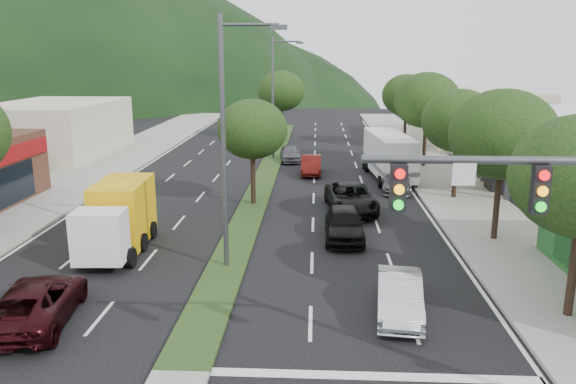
# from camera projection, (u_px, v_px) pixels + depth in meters

# --- Properties ---
(ground) EXTENTS (160.00, 160.00, 0.00)m
(ground) POSITION_uv_depth(u_px,v_px,m) (181.00, 375.00, 15.31)
(ground) COLOR black
(ground) RESTS_ON ground
(sidewalk_right) EXTENTS (5.00, 90.00, 0.15)m
(sidewalk_right) POSITION_uv_depth(u_px,v_px,m) (444.00, 180.00, 38.93)
(sidewalk_right) COLOR gray
(sidewalk_right) RESTS_ON ground
(sidewalk_left) EXTENTS (6.00, 90.00, 0.15)m
(sidewalk_left) POSITION_uv_depth(u_px,v_px,m) (84.00, 176.00, 40.19)
(sidewalk_left) COLOR gray
(sidewalk_left) RESTS_ON ground
(median) EXTENTS (1.60, 56.00, 0.12)m
(median) POSITION_uv_depth(u_px,v_px,m) (268.00, 170.00, 42.47)
(median) COLOR #193212
(median) RESTS_ON ground
(traffic_signal) EXTENTS (6.12, 0.40, 7.00)m
(traffic_signal) POSITION_uv_depth(u_px,v_px,m) (562.00, 236.00, 12.27)
(traffic_signal) COLOR #47494C
(traffic_signal) RESTS_ON ground
(gas_canopy) EXTENTS (12.20, 8.20, 5.25)m
(gas_canopy) POSITION_uv_depth(u_px,v_px,m) (566.00, 120.00, 34.62)
(gas_canopy) COLOR silver
(gas_canopy) RESTS_ON ground
(bldg_left_far) EXTENTS (9.00, 14.00, 4.60)m
(bldg_left_far) POSITION_uv_depth(u_px,v_px,m) (56.00, 129.00, 48.69)
(bldg_left_far) COLOR beige
(bldg_left_far) RESTS_ON ground
(bldg_right_far) EXTENTS (10.00, 16.00, 5.20)m
(bldg_right_far) POSITION_uv_depth(u_px,v_px,m) (474.00, 116.00, 56.43)
(bldg_right_far) COLOR beige
(bldg_right_far) RESTS_ON ground
(tree_r_b) EXTENTS (4.80, 4.80, 6.94)m
(tree_r_b) POSITION_uv_depth(u_px,v_px,m) (503.00, 135.00, 25.17)
(tree_r_b) COLOR black
(tree_r_b) RESTS_ON sidewalk_right
(tree_r_c) EXTENTS (4.40, 4.40, 6.48)m
(tree_r_c) POSITION_uv_depth(u_px,v_px,m) (459.00, 121.00, 33.00)
(tree_r_c) COLOR black
(tree_r_c) RESTS_ON sidewalk_right
(tree_r_d) EXTENTS (5.00, 5.00, 7.17)m
(tree_r_d) POSITION_uv_depth(u_px,v_px,m) (427.00, 100.00, 42.61)
(tree_r_d) COLOR black
(tree_r_d) RESTS_ON sidewalk_right
(tree_r_e) EXTENTS (4.60, 4.60, 6.71)m
(tree_r_e) POSITION_uv_depth(u_px,v_px,m) (407.00, 95.00, 52.38)
(tree_r_e) COLOR black
(tree_r_e) RESTS_ON sidewalk_right
(tree_med_near) EXTENTS (4.00, 4.00, 6.02)m
(tree_med_near) POSITION_uv_depth(u_px,v_px,m) (252.00, 129.00, 31.73)
(tree_med_near) COLOR black
(tree_med_near) RESTS_ON median
(tree_med_far) EXTENTS (4.80, 4.80, 6.94)m
(tree_med_far) POSITION_uv_depth(u_px,v_px,m) (281.00, 91.00, 56.82)
(tree_med_far) COLOR black
(tree_med_far) RESTS_ON median
(streetlight_near) EXTENTS (2.60, 0.25, 10.00)m
(streetlight_near) POSITION_uv_depth(u_px,v_px,m) (228.00, 132.00, 21.74)
(streetlight_near) COLOR #47494C
(streetlight_near) RESTS_ON ground
(streetlight_mid) EXTENTS (2.60, 0.25, 10.00)m
(streetlight_mid) POSITION_uv_depth(u_px,v_px,m) (275.00, 92.00, 46.00)
(streetlight_mid) COLOR #47494C
(streetlight_mid) RESTS_ON ground
(sedan_silver) EXTENTS (1.86, 4.27, 1.36)m
(sedan_silver) POSITION_uv_depth(u_px,v_px,m) (399.00, 296.00, 18.73)
(sedan_silver) COLOR silver
(sedan_silver) RESTS_ON ground
(suv_maroon) EXTENTS (3.00, 5.35, 1.41)m
(suv_maroon) POSITION_uv_depth(u_px,v_px,m) (36.00, 302.00, 18.19)
(suv_maroon) COLOR black
(suv_maroon) RESTS_ON ground
(car_queue_a) EXTENTS (1.88, 4.55, 1.54)m
(car_queue_a) POSITION_uv_depth(u_px,v_px,m) (344.00, 223.00, 26.49)
(car_queue_a) COLOR black
(car_queue_a) RESTS_ON ground
(car_queue_b) EXTENTS (2.03, 4.50, 1.28)m
(car_queue_b) POSITION_uv_depth(u_px,v_px,m) (395.00, 181.00, 36.05)
(car_queue_b) COLOR #525358
(car_queue_b) RESTS_ON ground
(car_queue_c) EXTENTS (1.45, 4.11, 1.35)m
(car_queue_c) POSITION_uv_depth(u_px,v_px,m) (311.00, 165.00, 41.16)
(car_queue_c) COLOR #51110D
(car_queue_c) RESTS_ON ground
(car_queue_d) EXTENTS (3.02, 5.61, 1.50)m
(car_queue_d) POSITION_uv_depth(u_px,v_px,m) (351.00, 198.00, 31.32)
(car_queue_d) COLOR black
(car_queue_d) RESTS_ON ground
(car_queue_e) EXTENTS (2.04, 4.17, 1.37)m
(car_queue_e) POSITION_uv_depth(u_px,v_px,m) (290.00, 153.00, 46.09)
(car_queue_e) COLOR #56565B
(car_queue_e) RESTS_ON ground
(box_truck) EXTENTS (2.64, 6.14, 2.97)m
(box_truck) POSITION_uv_depth(u_px,v_px,m) (119.00, 219.00, 24.96)
(box_truck) COLOR silver
(box_truck) RESTS_ON ground
(motorhome) EXTENTS (3.17, 8.35, 3.13)m
(motorhome) POSITION_uv_depth(u_px,v_px,m) (389.00, 155.00, 39.52)
(motorhome) COLOR silver
(motorhome) RESTS_ON ground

